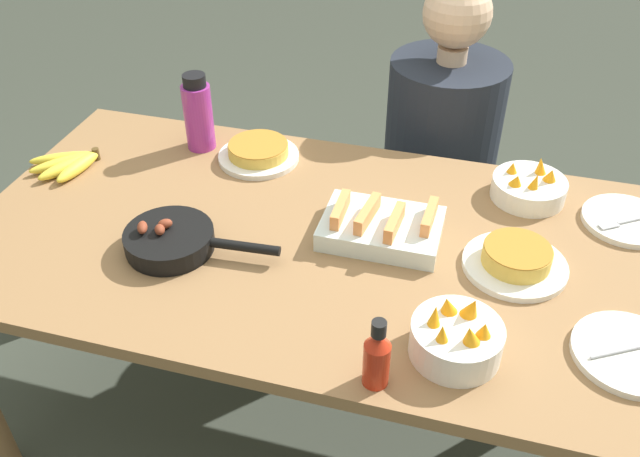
# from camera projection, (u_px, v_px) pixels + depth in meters

# --- Properties ---
(ground_plane) EXTENTS (14.00, 14.00, 0.00)m
(ground_plane) POSITION_uv_depth(u_px,v_px,m) (320.00, 420.00, 2.12)
(ground_plane) COLOR #383D33
(dining_table) EXTENTS (1.78, 0.93, 0.73)m
(dining_table) POSITION_uv_depth(u_px,v_px,m) (320.00, 265.00, 1.73)
(dining_table) COLOR olive
(dining_table) RESTS_ON ground_plane
(banana_bunch) EXTENTS (0.19, 0.19, 0.04)m
(banana_bunch) POSITION_uv_depth(u_px,v_px,m) (70.00, 163.00, 1.92)
(banana_bunch) COLOR yellow
(banana_bunch) RESTS_ON dining_table
(melon_tray) EXTENTS (0.29, 0.20, 0.09)m
(melon_tray) POSITION_uv_depth(u_px,v_px,m) (381.00, 227.00, 1.67)
(melon_tray) COLOR silver
(melon_tray) RESTS_ON dining_table
(skillet) EXTENTS (0.38, 0.22, 0.08)m
(skillet) POSITION_uv_depth(u_px,v_px,m) (172.00, 240.00, 1.63)
(skillet) COLOR black
(skillet) RESTS_ON dining_table
(frittata_plate_center) EXTENTS (0.23, 0.23, 0.05)m
(frittata_plate_center) POSITION_uv_depth(u_px,v_px,m) (258.00, 152.00, 1.96)
(frittata_plate_center) COLOR silver
(frittata_plate_center) RESTS_ON dining_table
(frittata_plate_side) EXTENTS (0.24, 0.24, 0.06)m
(frittata_plate_side) POSITION_uv_depth(u_px,v_px,m) (516.00, 260.00, 1.58)
(frittata_plate_side) COLOR silver
(frittata_plate_side) RESTS_ON dining_table
(empty_plate_near_front) EXTENTS (0.22, 0.22, 0.02)m
(empty_plate_near_front) POSITION_uv_depth(u_px,v_px,m) (626.00, 220.00, 1.72)
(empty_plate_near_front) COLOR silver
(empty_plate_near_front) RESTS_ON dining_table
(empty_plate_far_left) EXTENTS (0.23, 0.23, 0.02)m
(empty_plate_far_left) POSITION_uv_depth(u_px,v_px,m) (630.00, 354.00, 1.37)
(empty_plate_far_left) COLOR silver
(empty_plate_far_left) RESTS_ON dining_table
(fruit_bowl_mango) EXTENTS (0.20, 0.20, 0.10)m
(fruit_bowl_mango) POSITION_uv_depth(u_px,v_px,m) (529.00, 187.00, 1.80)
(fruit_bowl_mango) COLOR silver
(fruit_bowl_mango) RESTS_ON dining_table
(fruit_bowl_citrus) EXTENTS (0.19, 0.19, 0.12)m
(fruit_bowl_citrus) POSITION_uv_depth(u_px,v_px,m) (457.00, 338.00, 1.35)
(fruit_bowl_citrus) COLOR silver
(fruit_bowl_citrus) RESTS_ON dining_table
(water_bottle) EXTENTS (0.08, 0.08, 0.23)m
(water_bottle) POSITION_uv_depth(u_px,v_px,m) (198.00, 114.00, 1.97)
(water_bottle) COLOR #992D89
(water_bottle) RESTS_ON dining_table
(hot_sauce_bottle) EXTENTS (0.05, 0.05, 0.16)m
(hot_sauce_bottle) POSITION_uv_depth(u_px,v_px,m) (377.00, 357.00, 1.28)
(hot_sauce_bottle) COLOR #B72814
(hot_sauce_bottle) RESTS_ON dining_table
(person_figure) EXTENTS (0.42, 0.42, 1.16)m
(person_figure) POSITION_uv_depth(u_px,v_px,m) (437.00, 179.00, 2.37)
(person_figure) COLOR black
(person_figure) RESTS_ON ground_plane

